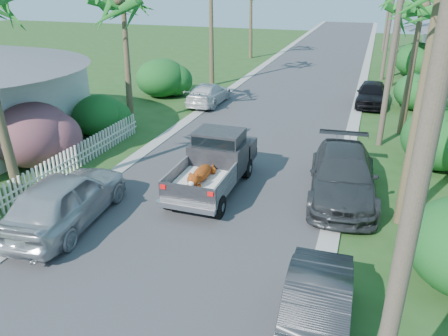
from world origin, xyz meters
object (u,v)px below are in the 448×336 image
(parked_car_rm, at_px, (343,176))
(palm_r_b, at_px, (422,7))
(utility_pole_c, at_px, (391,16))
(palm_l_b, at_px, (122,0))
(pickup_truck, at_px, (217,160))
(parked_car_rn, at_px, (315,314))
(utility_pole_b, at_px, (394,43))
(parked_car_ln, at_px, (65,199))
(utility_pole_d, at_px, (389,5))
(parked_car_lf, at_px, (209,94))
(utility_pole_a, at_px, (415,199))
(parked_car_rf, at_px, (371,94))

(parked_car_rm, relative_size, palm_r_b, 0.77)
(utility_pole_c, bearing_deg, palm_l_b, -127.78)
(pickup_truck, bearing_deg, palm_r_b, 51.78)
(parked_car_rn, distance_m, utility_pole_b, 13.59)
(utility_pole_b, bearing_deg, palm_l_b, -175.39)
(parked_car_ln, xyz_separation_m, utility_pole_c, (9.20, 25.60, 3.75))
(palm_r_b, xyz_separation_m, utility_pole_d, (-1.00, 28.00, -1.35))
(parked_car_rm, relative_size, parked_car_lf, 1.27)
(parked_car_ln, relative_size, palm_l_b, 0.68)
(parked_car_ln, height_order, utility_pole_a, utility_pole_a)
(palm_l_b, xyz_separation_m, utility_pole_d, (12.40, 31.00, -1.55))
(utility_pole_a, relative_size, utility_pole_d, 1.00)
(utility_pole_b, xyz_separation_m, utility_pole_c, (0.00, 15.00, 0.00))
(parked_car_lf, xyz_separation_m, palm_r_b, (11.01, -2.11, 5.32))
(parked_car_rm, bearing_deg, palm_l_b, 150.80)
(pickup_truck, distance_m, palm_l_b, 10.08)
(utility_pole_a, bearing_deg, parked_car_rm, 97.71)
(palm_l_b, bearing_deg, parked_car_rn, -46.85)
(parked_car_ln, bearing_deg, parked_car_rm, -154.69)
(palm_l_b, bearing_deg, parked_car_lf, 64.95)
(parked_car_rn, relative_size, parked_car_rm, 0.72)
(utility_pole_d, bearing_deg, utility_pole_b, -90.00)
(pickup_truck, distance_m, parked_car_rm, 4.51)
(parked_car_rf, xyz_separation_m, parked_car_ln, (-8.60, -17.59, 0.14))
(parked_car_ln, relative_size, parked_car_lf, 1.16)
(palm_r_b, bearing_deg, utility_pole_d, 92.05)
(parked_car_ln, height_order, utility_pole_b, utility_pole_b)
(parked_car_rn, bearing_deg, utility_pole_b, 82.54)
(palm_l_b, height_order, utility_pole_c, utility_pole_c)
(utility_pole_a, bearing_deg, utility_pole_d, 90.00)
(utility_pole_d, bearing_deg, parked_car_ln, -102.77)
(utility_pole_b, xyz_separation_m, utility_pole_d, (0.00, 30.00, 0.00))
(parked_car_ln, bearing_deg, utility_pole_a, 149.40)
(palm_l_b, relative_size, utility_pole_b, 0.82)
(parked_car_lf, distance_m, utility_pole_a, 21.94)
(utility_pole_a, bearing_deg, parked_car_rf, 91.56)
(utility_pole_b, bearing_deg, parked_car_rn, -95.26)
(parked_car_rm, height_order, palm_l_b, palm_l_b)
(parked_car_rn, relative_size, parked_car_ln, 0.80)
(utility_pole_a, bearing_deg, palm_l_b, 131.53)
(parked_car_ln, bearing_deg, parked_car_lf, -91.87)
(palm_r_b, height_order, utility_pole_b, utility_pole_b)
(parked_car_rm, distance_m, utility_pole_c, 21.31)
(parked_car_rm, xyz_separation_m, utility_pole_b, (1.23, 5.93, 3.80))
(parked_car_ln, xyz_separation_m, palm_l_b, (-3.20, 9.60, 5.29))
(parked_car_rm, bearing_deg, pickup_truck, -178.08)
(utility_pole_c, bearing_deg, pickup_truck, -104.84)
(parked_car_rm, xyz_separation_m, parked_car_ln, (-7.97, -4.67, 0.05))
(palm_l_b, height_order, utility_pole_d, utility_pole_d)
(pickup_truck, height_order, utility_pole_b, utility_pole_b)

